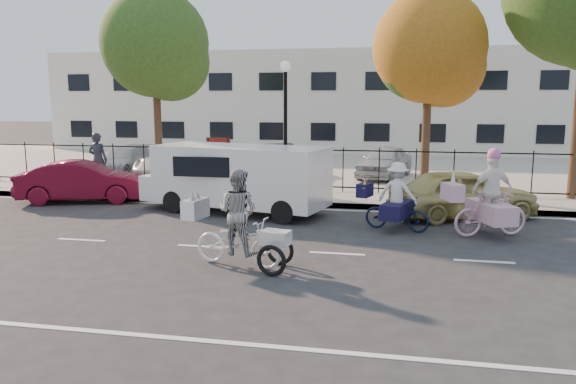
% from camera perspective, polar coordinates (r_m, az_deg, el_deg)
% --- Properties ---
extents(ground, '(120.00, 120.00, 0.00)m').
position_cam_1_polar(ground, '(12.75, -8.58, -5.52)').
color(ground, '#333334').
extents(road_markings, '(60.00, 9.52, 0.01)m').
position_cam_1_polar(road_markings, '(12.75, -8.58, -5.49)').
color(road_markings, silver).
rests_on(road_markings, ground).
extents(curb, '(60.00, 0.10, 0.15)m').
position_cam_1_polar(curb, '(17.45, -3.00, -1.08)').
color(curb, '#A8A399').
rests_on(curb, ground).
extents(sidewalk, '(60.00, 2.20, 0.15)m').
position_cam_1_polar(sidewalk, '(18.45, -2.21, -0.49)').
color(sidewalk, '#A8A399').
rests_on(sidewalk, ground).
extents(parking_lot, '(60.00, 15.60, 0.15)m').
position_cam_1_polar(parking_lot, '(27.10, 2.15, 2.73)').
color(parking_lot, '#A8A399').
rests_on(parking_lot, ground).
extents(iron_fence, '(58.00, 0.06, 1.50)m').
position_cam_1_polar(iron_fence, '(19.39, -1.47, 2.46)').
color(iron_fence, black).
rests_on(iron_fence, sidewalk).
extents(building, '(34.00, 10.00, 6.00)m').
position_cam_1_polar(building, '(36.82, 4.66, 9.06)').
color(building, silver).
rests_on(building, ground).
extents(lamppost, '(0.36, 0.36, 4.33)m').
position_cam_1_polar(lamppost, '(18.75, -0.26, 9.00)').
color(lamppost, black).
rests_on(lamppost, sidewalk).
extents(street_sign, '(0.85, 0.06, 1.80)m').
position_cam_1_polar(street_sign, '(19.44, -7.08, 3.94)').
color(street_sign, black).
rests_on(street_sign, sidewalk).
extents(zebra_trike, '(2.27, 1.16, 1.94)m').
position_cam_1_polar(zebra_trike, '(11.08, -5.07, -3.75)').
color(zebra_trike, white).
rests_on(zebra_trike, ground).
extents(unicorn_bike, '(2.16, 1.57, 2.13)m').
position_cam_1_polar(unicorn_bike, '(14.18, 19.82, -1.18)').
color(unicorn_bike, '#DBA6BE').
rests_on(unicorn_bike, ground).
extents(bull_bike, '(1.91, 1.35, 1.72)m').
position_cam_1_polar(bull_bike, '(14.28, 10.93, -1.13)').
color(bull_bike, black).
rests_on(bull_bike, ground).
extents(white_van, '(5.78, 2.96, 1.93)m').
position_cam_1_polar(white_van, '(16.20, -5.20, 1.62)').
color(white_van, white).
rests_on(white_van, ground).
extents(red_sedan, '(4.22, 2.55, 1.31)m').
position_cam_1_polar(red_sedan, '(19.03, -20.08, 1.01)').
color(red_sedan, '#5B0A1E').
rests_on(red_sedan, ground).
extents(gold_sedan, '(4.34, 2.99, 1.37)m').
position_cam_1_polar(gold_sedan, '(16.17, 17.34, -0.16)').
color(gold_sedan, tan).
rests_on(gold_sedan, ground).
extents(pedestrian, '(0.72, 0.48, 1.92)m').
position_cam_1_polar(pedestrian, '(21.16, -18.75, 3.13)').
color(pedestrian, black).
rests_on(pedestrian, sidewalk).
extents(lot_car_a, '(1.67, 4.02, 1.16)m').
position_cam_1_polar(lot_car_a, '(24.12, -16.35, 3.07)').
color(lot_car_a, '#AFB0B7').
rests_on(lot_car_a, parking_lot).
extents(lot_car_b, '(2.53, 4.64, 1.23)m').
position_cam_1_polar(lot_car_b, '(23.08, -11.14, 3.09)').
color(lot_car_b, white).
rests_on(lot_car_b, parking_lot).
extents(lot_car_c, '(2.62, 4.00, 1.25)m').
position_cam_1_polar(lot_car_c, '(23.50, -1.03, 3.40)').
color(lot_car_c, '#47494E').
rests_on(lot_car_c, parking_lot).
extents(lot_car_d, '(2.45, 4.01, 1.27)m').
position_cam_1_polar(lot_car_d, '(22.70, 9.79, 3.08)').
color(lot_car_d, '#B9BDC2').
rests_on(lot_car_d, parking_lot).
extents(tree_west, '(3.95, 3.95, 7.23)m').
position_cam_1_polar(tree_west, '(21.74, -12.96, 13.99)').
color(tree_west, '#442D1D').
rests_on(tree_west, ground).
extents(tree_mid, '(3.71, 3.71, 6.79)m').
position_cam_1_polar(tree_mid, '(19.48, 14.57, 13.56)').
color(tree_mid, '#442D1D').
rests_on(tree_mid, ground).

